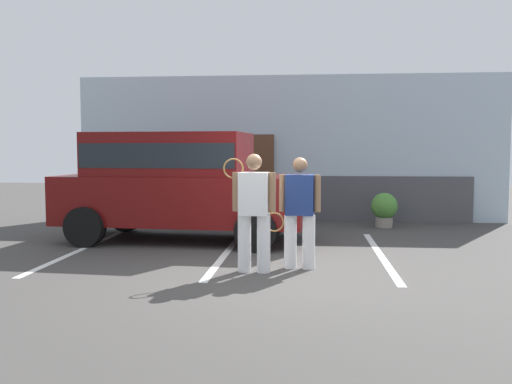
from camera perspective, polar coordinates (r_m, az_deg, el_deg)
The scene contains 9 objects.
ground_plane at distance 7.93m, azimuth 1.75°, elevation -8.27°, with size 40.00×40.00×0.00m, color #423F3D.
parking_stripe_0 at distance 10.17m, azimuth -17.48°, elevation -5.63°, with size 0.12×4.40×0.01m, color silver.
parking_stripe_1 at distance 9.48m, azimuth -2.99°, elevation -6.16°, with size 0.12×4.40×0.01m, color silver.
parking_stripe_2 at distance 9.46m, azimuth 12.64°, elevation -6.29°, with size 0.12×4.40×0.01m, color silver.
house_frontage at distance 13.62m, azimuth 3.32°, elevation 4.06°, with size 10.38×0.40×3.53m.
parked_suv at distance 10.64m, azimuth -8.00°, elevation 1.16°, with size 4.72×2.42×2.05m.
tennis_player_man at distance 7.83m, azimuth -0.24°, elevation -1.92°, with size 0.76×0.29×1.68m.
tennis_player_woman at distance 8.09m, azimuth 4.47°, elevation -2.00°, with size 0.86×0.28×1.62m.
potted_plant_by_porch at distance 12.69m, azimuth 13.04°, elevation -1.64°, with size 0.59×0.59×0.77m.
Camera 1 is at (0.49, -7.72, 1.74)m, focal length 38.92 mm.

